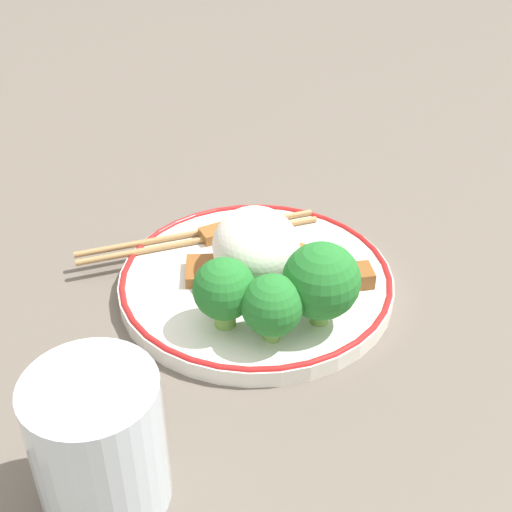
# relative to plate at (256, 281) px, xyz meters

# --- Properties ---
(ground_plane) EXTENTS (3.00, 3.00, 0.00)m
(ground_plane) POSITION_rel_plate_xyz_m (0.00, 0.00, -0.01)
(ground_plane) COLOR #665B51
(plate) EXTENTS (0.22, 0.22, 0.02)m
(plate) POSITION_rel_plate_xyz_m (0.00, 0.00, 0.00)
(plate) COLOR white
(plate) RESTS_ON ground_plane
(rice_mound) EXTENTS (0.08, 0.07, 0.06)m
(rice_mound) POSITION_rel_plate_xyz_m (-0.00, -0.00, 0.03)
(rice_mound) COLOR white
(rice_mound) RESTS_ON plate
(broccoli_back_left) EXTENTS (0.05, 0.05, 0.06)m
(broccoli_back_left) POSITION_rel_plate_xyz_m (0.05, -0.03, 0.04)
(broccoli_back_left) COLOR #72AD4C
(broccoli_back_left) RESTS_ON plate
(broccoli_back_center) EXTENTS (0.04, 0.04, 0.05)m
(broccoli_back_center) POSITION_rel_plate_xyz_m (0.07, 0.00, 0.03)
(broccoli_back_center) COLOR #72AD4C
(broccoli_back_center) RESTS_ON plate
(broccoli_back_right) EXTENTS (0.06, 0.06, 0.07)m
(broccoli_back_right) POSITION_rel_plate_xyz_m (0.06, 0.04, 0.04)
(broccoli_back_right) COLOR #72AD4C
(broccoli_back_right) RESTS_ON plate
(meat_near_front) EXTENTS (0.04, 0.03, 0.01)m
(meat_near_front) POSITION_rel_plate_xyz_m (-0.01, -0.04, 0.01)
(meat_near_front) COLOR brown
(meat_near_front) RESTS_ON plate
(meat_near_left) EXTENTS (0.04, 0.04, 0.01)m
(meat_near_left) POSITION_rel_plate_xyz_m (-0.02, 0.03, 0.01)
(meat_near_left) COLOR #995B28
(meat_near_left) RESTS_ON plate
(meat_near_right) EXTENTS (0.03, 0.03, 0.01)m
(meat_near_right) POSITION_rel_plate_xyz_m (0.01, 0.04, 0.01)
(meat_near_right) COLOR brown
(meat_near_right) RESTS_ON plate
(meat_near_back) EXTENTS (0.02, 0.03, 0.01)m
(meat_near_back) POSITION_rel_plate_xyz_m (0.02, 0.08, 0.01)
(meat_near_back) COLOR brown
(meat_near_back) RESTS_ON plate
(meat_on_rice_edge) EXTENTS (0.03, 0.03, 0.01)m
(meat_on_rice_edge) POSITION_rel_plate_xyz_m (-0.06, -0.03, 0.01)
(meat_on_rice_edge) COLOR #995B28
(meat_on_rice_edge) RESTS_ON plate
(meat_mid_left) EXTENTS (0.03, 0.04, 0.01)m
(meat_mid_left) POSITION_rel_plate_xyz_m (-0.06, 0.01, 0.01)
(meat_mid_left) COLOR #9E6633
(meat_mid_left) RESTS_ON plate
(chopsticks) EXTENTS (0.05, 0.21, 0.01)m
(chopsticks) POSITION_rel_plate_xyz_m (-0.06, -0.04, 0.01)
(chopsticks) COLOR #AD8451
(chopsticks) RESTS_ON plate
(drinking_glass) EXTENTS (0.07, 0.07, 0.09)m
(drinking_glass) POSITION_rel_plate_xyz_m (0.18, -0.12, 0.04)
(drinking_glass) COLOR silver
(drinking_glass) RESTS_ON ground_plane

